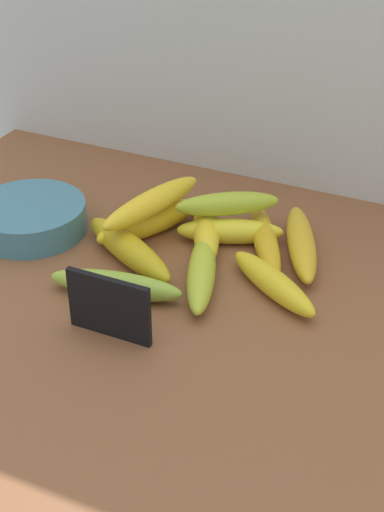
{
  "coord_description": "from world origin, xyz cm",
  "views": [
    {
      "loc": [
        31.57,
        -70.32,
        62.28
      ],
      "look_at": [
        -2.65,
        4.86,
        8.0
      ],
      "focal_mm": 53.24,
      "sensor_mm": 36.0,
      "label": 1
    }
  ],
  "objects_px": {
    "banana_3": "(230,231)",
    "banana_4": "(201,273)",
    "fruit_bowl": "(31,218)",
    "banana_7": "(206,229)",
    "chalkboard_sign": "(110,309)",
    "banana_5": "(265,240)",
    "banana_9": "(152,203)",
    "banana_10": "(227,204)",
    "banana_2": "(116,285)",
    "banana_6": "(301,243)",
    "banana_0": "(273,283)",
    "banana_1": "(129,249)",
    "banana_8": "(149,221)"
  },
  "relations": [
    {
      "from": "banana_6",
      "to": "banana_8",
      "type": "relative_size",
      "value": 1.1
    },
    {
      "from": "banana_8",
      "to": "banana_9",
      "type": "xyz_separation_m",
      "value": [
        0.01,
        -0.01,
        0.04
      ]
    },
    {
      "from": "banana_3",
      "to": "banana_4",
      "type": "bearing_deg",
      "value": -87.53
    },
    {
      "from": "banana_7",
      "to": "banana_8",
      "type": "xyz_separation_m",
      "value": [
        -0.08,
        -0.02,
        0.0
      ]
    },
    {
      "from": "banana_4",
      "to": "banana_7",
      "type": "xyz_separation_m",
      "value": [
        -0.04,
        0.1,
        0.0
      ]
    },
    {
      "from": "banana_4",
      "to": "banana_8",
      "type": "distance_m",
      "value": 0.15
    },
    {
      "from": "banana_0",
      "to": "banana_10",
      "type": "height_order",
      "value": "banana_10"
    },
    {
      "from": "banana_8",
      "to": "fruit_bowl",
      "type": "bearing_deg",
      "value": -158.92
    },
    {
      "from": "banana_10",
      "to": "banana_2",
      "type": "bearing_deg",
      "value": -110.39
    },
    {
      "from": "banana_2",
      "to": "banana_7",
      "type": "relative_size",
      "value": 0.97
    },
    {
      "from": "banana_5",
      "to": "banana_9",
      "type": "distance_m",
      "value": 0.17
    },
    {
      "from": "banana_1",
      "to": "banana_6",
      "type": "height_order",
      "value": "banana_1"
    },
    {
      "from": "banana_2",
      "to": "banana_6",
      "type": "distance_m",
      "value": 0.27
    },
    {
      "from": "banana_0",
      "to": "banana_2",
      "type": "height_order",
      "value": "same"
    },
    {
      "from": "banana_7",
      "to": "banana_10",
      "type": "distance_m",
      "value": 0.05
    },
    {
      "from": "banana_5",
      "to": "banana_8",
      "type": "xyz_separation_m",
      "value": [
        -0.17,
        -0.03,
        0.0
      ]
    },
    {
      "from": "banana_2",
      "to": "banana_1",
      "type": "bearing_deg",
      "value": 106.57
    },
    {
      "from": "banana_0",
      "to": "banana_3",
      "type": "bearing_deg",
      "value": 136.17
    },
    {
      "from": "fruit_bowl",
      "to": "banana_8",
      "type": "xyz_separation_m",
      "value": [
        0.16,
        0.06,
        -0.0
      ]
    },
    {
      "from": "banana_6",
      "to": "banana_9",
      "type": "bearing_deg",
      "value": -166.77
    },
    {
      "from": "banana_7",
      "to": "banana_1",
      "type": "bearing_deg",
      "value": -128.42
    },
    {
      "from": "banana_1",
      "to": "banana_3",
      "type": "height_order",
      "value": "banana_1"
    },
    {
      "from": "banana_4",
      "to": "banana_10",
      "type": "relative_size",
      "value": 1.2
    },
    {
      "from": "banana_3",
      "to": "chalkboard_sign",
      "type": "bearing_deg",
      "value": -101.66
    },
    {
      "from": "chalkboard_sign",
      "to": "fruit_bowl",
      "type": "relative_size",
      "value": 0.66
    },
    {
      "from": "banana_7",
      "to": "banana_10",
      "type": "relative_size",
      "value": 1.22
    },
    {
      "from": "chalkboard_sign",
      "to": "banana_6",
      "type": "distance_m",
      "value": 0.31
    },
    {
      "from": "chalkboard_sign",
      "to": "fruit_bowl",
      "type": "bearing_deg",
      "value": 144.33
    },
    {
      "from": "banana_4",
      "to": "banana_3",
      "type": "bearing_deg",
      "value": 92.47
    },
    {
      "from": "banana_0",
      "to": "chalkboard_sign",
      "type": "bearing_deg",
      "value": -133.44
    },
    {
      "from": "fruit_bowl",
      "to": "banana_4",
      "type": "height_order",
      "value": "fruit_bowl"
    },
    {
      "from": "banana_7",
      "to": "chalkboard_sign",
      "type": "bearing_deg",
      "value": -94.42
    },
    {
      "from": "banana_1",
      "to": "banana_2",
      "type": "height_order",
      "value": "banana_1"
    },
    {
      "from": "banana_2",
      "to": "banana_3",
      "type": "xyz_separation_m",
      "value": [
        0.09,
        0.19,
        0.0
      ]
    },
    {
      "from": "chalkboard_sign",
      "to": "banana_2",
      "type": "xyz_separation_m",
      "value": [
        -0.03,
        0.07,
        -0.02
      ]
    },
    {
      "from": "banana_1",
      "to": "banana_5",
      "type": "height_order",
      "value": "banana_1"
    },
    {
      "from": "banana_0",
      "to": "banana_1",
      "type": "relative_size",
      "value": 0.86
    },
    {
      "from": "banana_1",
      "to": "banana_0",
      "type": "bearing_deg",
      "value": 2.64
    },
    {
      "from": "fruit_bowl",
      "to": "banana_2",
      "type": "bearing_deg",
      "value": -25.56
    },
    {
      "from": "fruit_bowl",
      "to": "banana_10",
      "type": "xyz_separation_m",
      "value": [
        0.27,
        0.11,
        0.03
      ]
    },
    {
      "from": "chalkboard_sign",
      "to": "banana_2",
      "type": "height_order",
      "value": "chalkboard_sign"
    },
    {
      "from": "banana_5",
      "to": "banana_7",
      "type": "xyz_separation_m",
      "value": [
        -0.09,
        -0.01,
        0.0
      ]
    },
    {
      "from": "banana_5",
      "to": "banana_8",
      "type": "distance_m",
      "value": 0.17
    },
    {
      "from": "banana_7",
      "to": "banana_9",
      "type": "distance_m",
      "value": 0.09
    },
    {
      "from": "fruit_bowl",
      "to": "banana_8",
      "type": "distance_m",
      "value": 0.18
    },
    {
      "from": "banana_0",
      "to": "banana_6",
      "type": "distance_m",
      "value": 0.11
    },
    {
      "from": "banana_6",
      "to": "banana_9",
      "type": "height_order",
      "value": "banana_9"
    },
    {
      "from": "banana_9",
      "to": "banana_10",
      "type": "distance_m",
      "value": 0.11
    },
    {
      "from": "chalkboard_sign",
      "to": "banana_5",
      "type": "relative_size",
      "value": 0.56
    },
    {
      "from": "banana_3",
      "to": "banana_5",
      "type": "bearing_deg",
      "value": 0.9
    }
  ]
}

